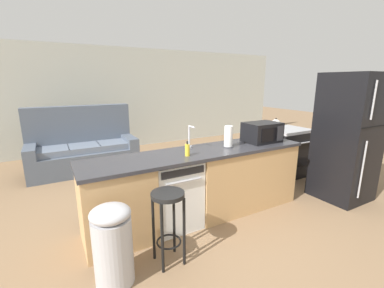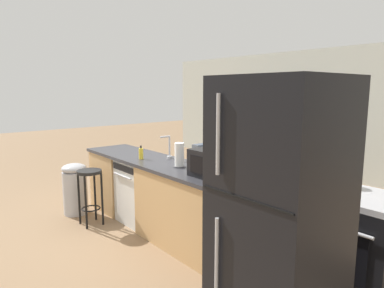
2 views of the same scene
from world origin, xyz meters
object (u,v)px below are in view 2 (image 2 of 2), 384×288
object	(u,v)px
kettle	(346,178)
couch	(245,159)
trash_bin	(75,188)
dishwasher	(143,191)
stove_range	(353,243)
microwave	(216,164)
refrigerator	(279,221)
paper_towel_roll	(179,155)
soap_bottle	(141,154)
bar_stool	(90,185)

from	to	relation	value
kettle	couch	world-z (taller)	couch
trash_bin	couch	bearing A→B (deg)	86.96
dishwasher	stove_range	distance (m)	2.66
stove_range	microwave	size ratio (longest dim) A/B	1.80
refrigerator	paper_towel_roll	world-z (taller)	refrigerator
stove_range	trash_bin	xyz separation A→B (m)	(-3.46, -1.16, -0.07)
stove_range	soap_bottle	world-z (taller)	soap_bottle
paper_towel_roll	bar_stool	distance (m)	1.39
bar_stool	couch	xyz separation A→B (m)	(-0.35, 3.42, -0.14)
couch	paper_towel_roll	bearing A→B (deg)	-61.91
kettle	bar_stool	distance (m)	3.08
dishwasher	microwave	world-z (taller)	microwave
paper_towel_roll	microwave	bearing A→B (deg)	0.36
microwave	couch	distance (m)	3.57
refrigerator	paper_towel_roll	xyz separation A→B (m)	(-1.78, 0.54, 0.10)
bar_stool	microwave	bearing A→B (deg)	19.11
microwave	kettle	size ratio (longest dim) A/B	2.44
bar_stool	kettle	bearing A→B (deg)	24.98
stove_range	soap_bottle	distance (m)	2.59
microwave	kettle	bearing A→B (deg)	33.94
paper_towel_roll	soap_bottle	bearing A→B (deg)	-171.17
trash_bin	couch	xyz separation A→B (m)	(0.18, 3.42, 0.02)
microwave	kettle	world-z (taller)	microwave
dishwasher	refrigerator	bearing A→B (deg)	-11.93
stove_range	bar_stool	world-z (taller)	stove_range
dishwasher	paper_towel_roll	distance (m)	1.03
microwave	paper_towel_roll	bearing A→B (deg)	-179.64
couch	dishwasher	bearing A→B (deg)	-76.40
dishwasher	paper_towel_roll	xyz separation A→B (m)	(0.82, -0.01, 0.62)
kettle	trash_bin	distance (m)	3.59
trash_bin	soap_bottle	bearing A→B (deg)	26.55
paper_towel_roll	trash_bin	xyz separation A→B (m)	(-1.68, -0.61, -0.66)
paper_towel_roll	dishwasher	bearing A→B (deg)	179.65
kettle	bar_stool	bearing A→B (deg)	-155.02
paper_towel_roll	kettle	size ratio (longest dim) A/B	1.38
soap_bottle	kettle	bearing A→B (deg)	19.04
microwave	bar_stool	distance (m)	1.92
refrigerator	microwave	size ratio (longest dim) A/B	3.74
dishwasher	soap_bottle	bearing A→B (deg)	-36.13
couch	refrigerator	bearing A→B (deg)	-45.67
dishwasher	stove_range	size ratio (longest dim) A/B	0.93
stove_range	refrigerator	distance (m)	1.20
paper_towel_roll	bar_stool	size ratio (longest dim) A/B	0.38
dishwasher	microwave	distance (m)	1.55
paper_towel_roll	bar_stool	xyz separation A→B (m)	(-1.15, -0.60, -0.50)
stove_range	bar_stool	bearing A→B (deg)	-158.44
refrigerator	bar_stool	xyz separation A→B (m)	(-2.93, -0.06, -0.40)
bar_stool	trash_bin	xyz separation A→B (m)	(-0.53, -0.01, -0.16)
paper_towel_roll	refrigerator	bearing A→B (deg)	-17.02
dishwasher	couch	size ratio (longest dim) A/B	0.42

